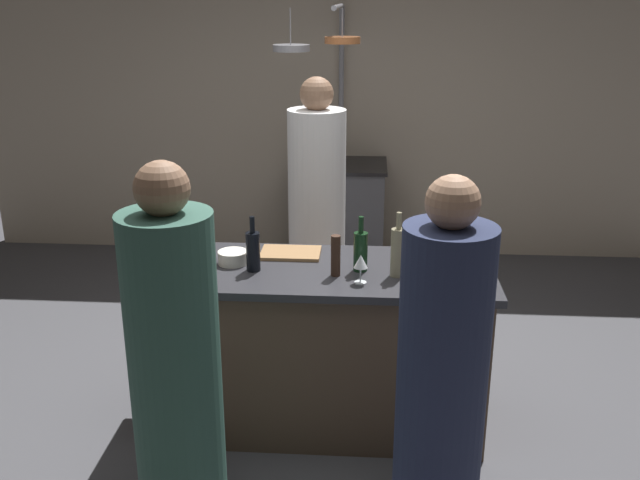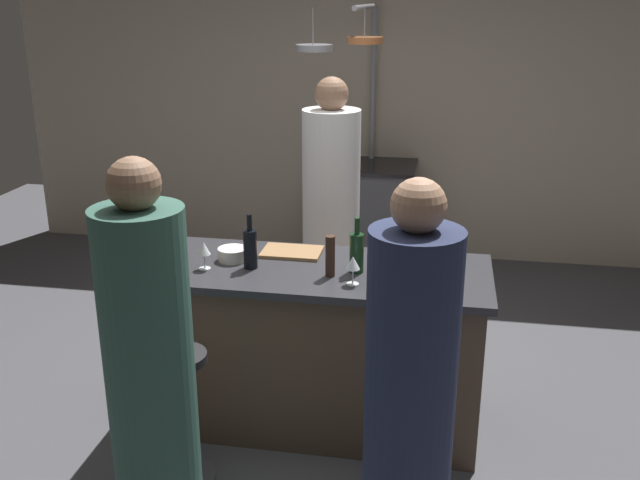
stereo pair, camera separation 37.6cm
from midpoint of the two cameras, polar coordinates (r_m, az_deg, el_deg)
The scene contains 21 objects.
ground_plane at distance 4.07m, azimuth 2.35°, elevation -14.19°, with size 9.00×9.00×0.00m, color #4C4C51.
back_wall at distance 6.31m, azimuth 6.12°, elevation 10.45°, with size 6.40×0.16×2.60m, color #BCAD99.
kitchen_island at distance 3.84m, azimuth 2.44°, elevation -8.52°, with size 1.80×0.72×0.90m.
stove_range at distance 6.11m, azimuth 5.56°, elevation 1.97°, with size 0.80×0.64×0.89m.
chef at distance 4.65m, azimuth 3.20°, elevation 1.32°, with size 0.37×0.37×1.76m.
bar_stool_right at distance 3.32m, azimuth 10.85°, elevation -15.22°, with size 0.28×0.28×0.68m.
guest_right at distance 2.81m, azimuth 11.09°, elevation -12.82°, with size 0.35×0.35×1.64m.
bar_stool_left at distance 3.45m, azimuth -7.86°, elevation -13.57°, with size 0.28×0.28×0.68m.
guest_left at distance 2.92m, azimuth -9.80°, elevation -10.99°, with size 0.36×0.36×1.68m.
overhead_pot_rack at distance 5.50m, azimuth 4.93°, elevation 12.85°, with size 0.60×1.31×2.17m.
cutting_board at distance 3.85m, azimuth 0.52°, elevation -1.01°, with size 0.32×0.22×0.02m, color #997047.
pepper_mill at distance 3.51m, azimuth 3.89°, elevation -1.36°, with size 0.05×0.05×0.21m, color #382319.
wine_bottle_white at distance 3.51m, azimuth 8.92°, elevation -1.17°, with size 0.07×0.07×0.33m.
wine_bottle_red at distance 3.58m, azimuth 5.97°, elevation -1.00°, with size 0.07×0.07×0.29m.
wine_bottle_dark at distance 3.62m, azimuth -2.67°, elevation -0.69°, with size 0.07×0.07×0.29m.
wine_bottle_amber at distance 3.61m, azimuth -8.48°, elevation -0.59°, with size 0.07×0.07×0.33m.
wine_glass_near_left_guest at distance 3.67m, azimuth -9.57°, elevation -0.67°, with size 0.07×0.07×0.15m.
wine_glass_near_right_guest at distance 3.42m, azimuth 5.81°, elevation -2.01°, with size 0.07×0.07×0.15m.
wine_glass_by_chef at distance 3.62m, azimuth -6.38°, elevation -0.84°, with size 0.07×0.07×0.15m.
mixing_bowl_ceramic at distance 3.75m, azimuth -4.19°, elevation -1.20°, with size 0.16×0.16×0.07m, color silver.
mixing_bowl_wooden at distance 3.72m, azimuth 10.18°, elevation -1.53°, with size 0.17×0.17×0.08m, color brown.
Camera 2 is at (0.62, -3.35, 2.22)m, focal length 39.91 mm.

